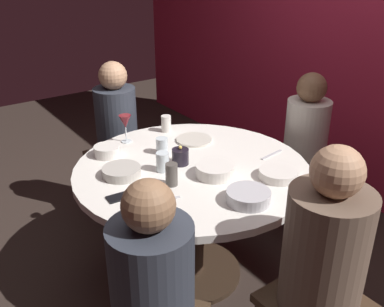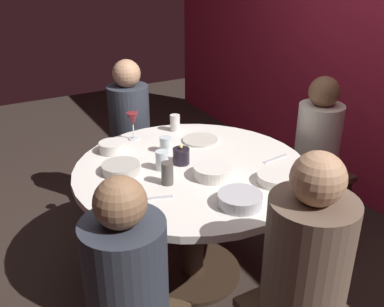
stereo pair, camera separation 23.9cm
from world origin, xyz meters
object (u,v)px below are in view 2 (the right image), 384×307
(cup_near_candle, at_px, (162,160))
(cup_by_right_diner, at_px, (167,173))
(dinner_plate, at_px, (200,140))
(cell_phone, at_px, (116,192))
(cup_center_front, at_px, (166,144))
(seated_diner_back, at_px, (318,140))
(bowl_salad_center, at_px, (121,168))
(wine_glass, at_px, (133,120))
(dining_table, at_px, (192,191))
(candle_holder, at_px, (181,156))
(cup_by_left_diner, at_px, (175,123))
(bowl_serving_large, at_px, (240,199))
(seated_diner_front_right, at_px, (126,281))
(bowl_sauce_side, at_px, (112,147))
(bowl_small_white, at_px, (277,178))
(seated_diner_right, at_px, (307,260))
(bowl_rice_portion, at_px, (213,171))
(seated_diner_left, at_px, (129,120))

(cup_near_candle, height_order, cup_by_right_diner, cup_by_right_diner)
(dinner_plate, relative_size, cell_phone, 1.60)
(dinner_plate, relative_size, cup_center_front, 2.35)
(seated_diner_back, height_order, cup_center_front, seated_diner_back)
(bowl_salad_center, bearing_deg, wine_glass, 148.84)
(dining_table, bearing_deg, candle_holder, -154.00)
(seated_diner_back, xyz_separation_m, wine_glass, (-0.52, -1.08, 0.17))
(cup_near_candle, height_order, cup_by_left_diner, cup_by_left_diner)
(cup_near_candle, xyz_separation_m, cup_center_front, (-0.19, 0.12, -0.01))
(cup_by_right_diner, bearing_deg, bowl_serving_large, 30.40)
(candle_holder, relative_size, wine_glass, 0.63)
(seated_diner_front_right, bearing_deg, bowl_serving_large, -28.70)
(bowl_sauce_side, bearing_deg, candle_holder, 40.28)
(bowl_sauce_side, distance_m, cup_near_candle, 0.39)
(candle_holder, height_order, cell_phone, candle_holder)
(seated_diner_front_right, bearing_deg, cup_by_left_diner, 10.16)
(cell_phone, height_order, cup_center_front, cup_center_front)
(wine_glass, relative_size, bowl_serving_large, 0.83)
(bowl_small_white, bearing_deg, bowl_sauce_side, -141.60)
(cell_phone, bearing_deg, seated_diner_right, 33.70)
(candle_holder, bearing_deg, seated_diner_right, 1.89)
(candle_holder, distance_m, bowl_rice_portion, 0.23)
(seated_diner_front_right, bearing_deg, seated_diner_left, 22.57)
(candle_holder, distance_m, cup_near_candle, 0.13)
(wine_glass, bearing_deg, cell_phone, -30.14)
(candle_holder, bearing_deg, cup_near_candle, -84.07)
(dinner_plate, relative_size, cup_by_left_diner, 2.06)
(bowl_sauce_side, bearing_deg, cell_phone, -18.08)
(bowl_salad_center, bearing_deg, dining_table, 70.31)
(bowl_rice_portion, relative_size, cup_center_front, 2.15)
(seated_diner_right, height_order, bowl_small_white, seated_diner_right)
(seated_diner_front_right, xyz_separation_m, bowl_salad_center, (-0.78, 0.28, 0.06))
(dining_table, relative_size, seated_diner_left, 1.13)
(cell_phone, distance_m, bowl_rice_portion, 0.52)
(seated_diner_left, distance_m, cup_center_front, 0.68)
(dining_table, distance_m, seated_diner_left, 0.93)
(cup_by_right_diner, xyz_separation_m, cup_center_front, (-0.35, 0.17, -0.01))
(seated_diner_front_right, height_order, cup_near_candle, seated_diner_front_right)
(cup_by_left_diner, distance_m, cup_center_front, 0.34)
(seated_diner_right, distance_m, bowl_rice_portion, 0.76)
(dining_table, relative_size, cup_by_right_diner, 10.93)
(seated_diner_right, xyz_separation_m, bowl_sauce_side, (-1.32, -0.32, 0.03))
(seated_diner_right, relative_size, cup_center_front, 12.59)
(wine_glass, height_order, cup_center_front, wine_glass)
(cup_by_left_diner, bearing_deg, cup_by_right_diner, -30.49)
(wine_glass, xyz_separation_m, cup_center_front, (0.27, 0.09, -0.08))
(bowl_sauce_side, bearing_deg, cup_by_left_diner, 103.38)
(bowl_small_white, bearing_deg, dinner_plate, -173.50)
(seated_diner_back, relative_size, bowl_salad_center, 5.48)
(cup_by_left_diner, bearing_deg, dining_table, -17.51)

